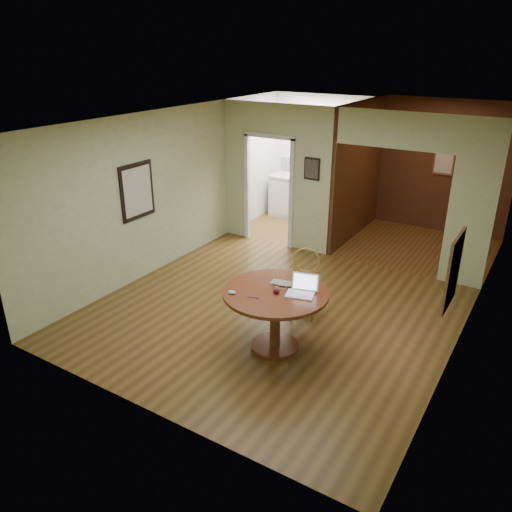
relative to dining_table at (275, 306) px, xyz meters
The scene contains 11 objects.
floor 1.08m from the dining_table, 124.59° to the left, with size 5.00×5.00×0.00m, color #4F3516.
room_shell 4.00m from the dining_table, 104.23° to the left, with size 5.20×7.50×5.00m.
dining_table is the anchor object (origin of this frame).
chair 1.04m from the dining_table, 95.62° to the left, with size 0.53×0.53×1.00m.
open_laptop 0.43m from the dining_table, 21.95° to the left, with size 0.38×0.37×0.24m.
closed_laptop 0.28m from the dining_table, 81.56° to the left, with size 0.36×0.23×0.03m, color #B9B8BE.
mouse 0.60m from the dining_table, 139.84° to the right, with size 0.10×0.06×0.04m, color silver.
wine_glass 0.28m from the dining_table, 52.08° to the right, with size 0.10×0.10×0.11m, color white, non-canonical shape.
pen 0.40m from the dining_table, 115.21° to the right, with size 0.01×0.01×0.14m, color navy.
kitchen_cabinet 5.27m from the dining_table, 110.59° to the left, with size 2.06×0.60×0.94m.
grocery_bag 5.17m from the dining_table, 107.04° to the left, with size 0.26×0.22×0.26m, color #C4AA8F.
Camera 1 is at (3.22, -5.55, 3.67)m, focal length 35.00 mm.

